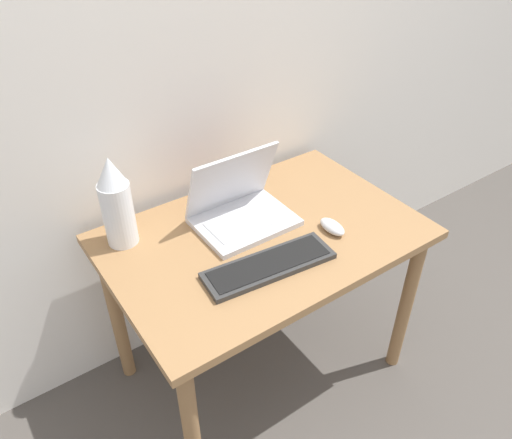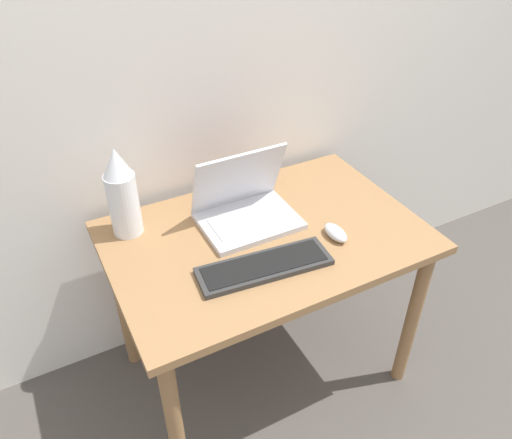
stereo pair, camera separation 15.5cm
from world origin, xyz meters
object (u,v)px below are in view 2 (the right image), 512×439
(mouse, at_px, (336,233))
(vase, at_px, (122,193))
(keyboard, at_px, (264,266))
(laptop, at_px, (245,206))
(mp3_player, at_px, (243,242))

(mouse, xyz_separation_m, vase, (-0.59, 0.35, 0.13))
(keyboard, bearing_deg, laptop, 76.21)
(mouse, bearing_deg, laptop, 133.69)
(keyboard, relative_size, mouse, 4.05)
(laptop, height_order, keyboard, laptop)
(vase, xyz_separation_m, mp3_player, (0.31, -0.24, -0.15))
(vase, height_order, mp3_player, vase)
(keyboard, xyz_separation_m, mp3_player, (-0.00, 0.14, -0.01))
(mouse, distance_m, vase, 0.70)
(mouse, distance_m, mp3_player, 0.31)
(keyboard, distance_m, vase, 0.51)
(keyboard, distance_m, mouse, 0.28)
(mp3_player, bearing_deg, mouse, -21.47)
(keyboard, xyz_separation_m, mouse, (0.28, 0.03, 0.01))
(keyboard, distance_m, mp3_player, 0.14)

